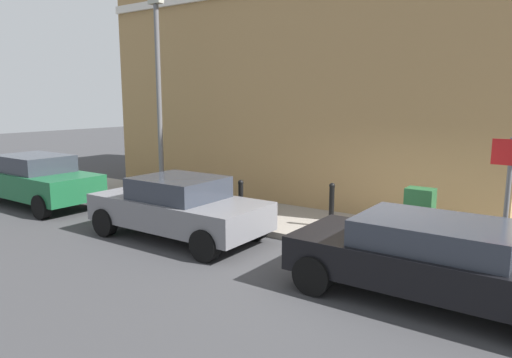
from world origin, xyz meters
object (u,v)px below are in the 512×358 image
bollard_far_kerb (241,200)px  street_sign (509,184)px  car_grey (179,207)px  car_green (35,179)px  utility_cabinet (419,218)px  lamppost (159,91)px  car_black (432,257)px  bollard_near_cabinet (332,204)px

bollard_far_kerb → street_sign: bearing=-89.2°
car_grey → car_green: (0.00, 5.78, 0.05)m
car_grey → street_sign: (1.51, -6.26, 0.94)m
bollard_far_kerb → street_sign: (0.08, -5.60, 0.96)m
utility_cabinet → lamppost: (-0.03, 7.42, 2.62)m
car_black → bollard_near_cabinet: car_black is taller
utility_cabinet → street_sign: bearing=-113.0°
street_sign → utility_cabinet: bearing=67.0°
car_grey → lamppost: 4.38m
lamppost → bollard_near_cabinet: bearing=-88.6°
utility_cabinet → bollard_far_kerb: (-0.77, 3.97, 0.02)m
bollard_near_cabinet → bollard_far_kerb: same height
car_green → street_sign: size_ratio=1.94×
street_sign → lamppost: size_ratio=0.40×
car_black → bollard_far_kerb: (1.61, 4.84, 0.01)m
car_grey → street_sign: size_ratio=1.78×
utility_cabinet → bollard_far_kerb: 4.04m
car_black → street_sign: size_ratio=1.86×
car_green → bollard_far_kerb: bearing=-166.8°
car_black → street_sign: street_sign is taller
car_grey → utility_cabinet: (2.21, -4.63, -0.04)m
car_black → car_green: (0.18, 11.28, 0.07)m
lamppost → bollard_far_kerb: bearing=-102.2°
car_grey → lamppost: lamppost is taller
bollard_near_cabinet → street_sign: street_sign is taller
car_green → bollard_near_cabinet: car_green is taller
street_sign → lamppost: lamppost is taller
car_green → car_grey: bearing=-179.4°
street_sign → lamppost: (0.66, 9.05, 1.64)m
car_grey → bollard_far_kerb: 1.58m
utility_cabinet → bollard_near_cabinet: (0.10, 2.01, 0.02)m
utility_cabinet → street_sign: street_sign is taller
car_black → utility_cabinet: 2.54m
car_black → bollard_far_kerb: car_black is taller
bollard_far_kerb → car_grey: bearing=155.3°
bollard_far_kerb → lamppost: bearing=77.8°
utility_cabinet → bollard_far_kerb: utility_cabinet is taller
bollard_near_cabinet → car_grey: bearing=131.4°
utility_cabinet → lamppost: lamppost is taller
car_grey → utility_cabinet: bearing=-154.7°
utility_cabinet → car_black: bearing=-159.9°
car_green → bollard_near_cabinet: (2.30, -8.40, -0.07)m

